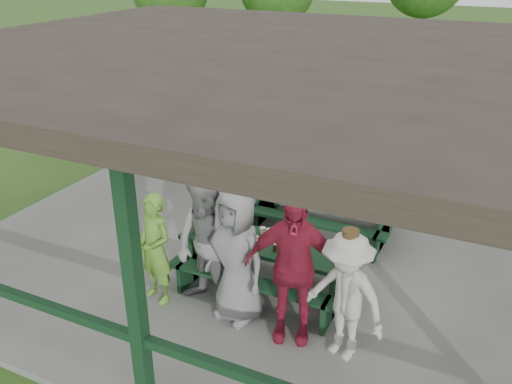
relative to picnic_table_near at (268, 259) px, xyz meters
The scene contains 16 objects.
ground 1.35m from the picnic_table_near, 101.75° to the left, with size 90.00×90.00×0.00m, color #31591B.
concrete_slab 1.33m from the picnic_table_near, 101.75° to the left, with size 10.00×8.00×0.10m, color slate.
pavilion_structure 2.87m from the picnic_table_near, 101.75° to the left, with size 10.60×8.60×3.24m.
picnic_table_near is the anchor object (origin of this frame).
picnic_table_far 2.00m from the picnic_table_near, 86.32° to the left, with size 2.53×1.39×0.75m.
table_setting 0.36m from the picnic_table_near, 168.25° to the left, with size 2.25×0.45×0.10m.
contestant_green 1.59m from the picnic_table_near, 144.68° to the right, with size 0.58×0.38×1.60m, color #68A634.
contestant_grey_left 1.05m from the picnic_table_near, 125.51° to the right, with size 0.92×0.72×1.89m, color gray.
contestant_grey_mid 0.91m from the picnic_table_near, 96.47° to the right, with size 0.91×0.59×1.87m, color gray.
contestant_red 1.21m from the picnic_table_near, 50.00° to the right, with size 1.17×0.49×2.00m, color #9E1E39.
contestant_white_fedora 1.70m from the picnic_table_near, 32.42° to the right, with size 1.21×0.92×1.71m.
spectator_lblue 2.87m from the picnic_table_near, 106.35° to the left, with size 1.45×0.46×1.56m, color #7CAAC0.
spectator_blue 4.08m from the picnic_table_near, 121.38° to the left, with size 0.67×0.44×1.85m, color teal.
spectator_grey 3.04m from the picnic_table_near, 69.84° to the left, with size 0.71×0.55×1.46m, color gray.
pickup_truck 8.67m from the picnic_table_near, 71.60° to the left, with size 2.40×5.21×1.45m, color silver.
farm_trailer 9.35m from the picnic_table_near, 109.90° to the left, with size 3.53×2.06×1.23m.
Camera 1 is at (2.97, -7.26, 4.64)m, focal length 38.00 mm.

